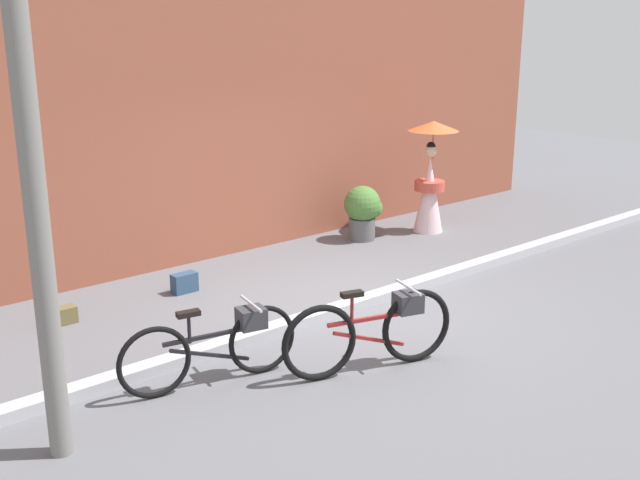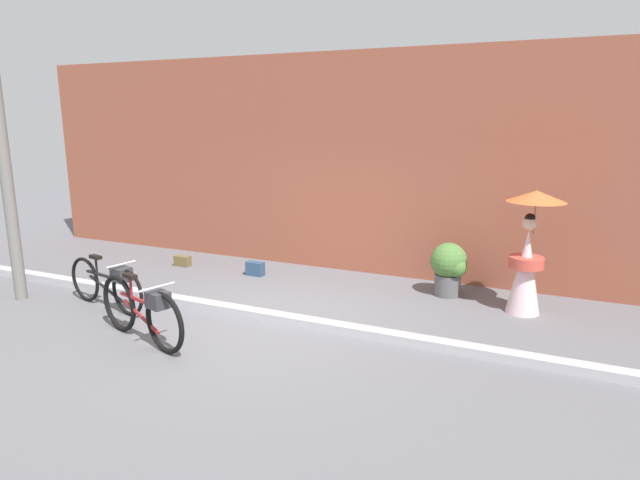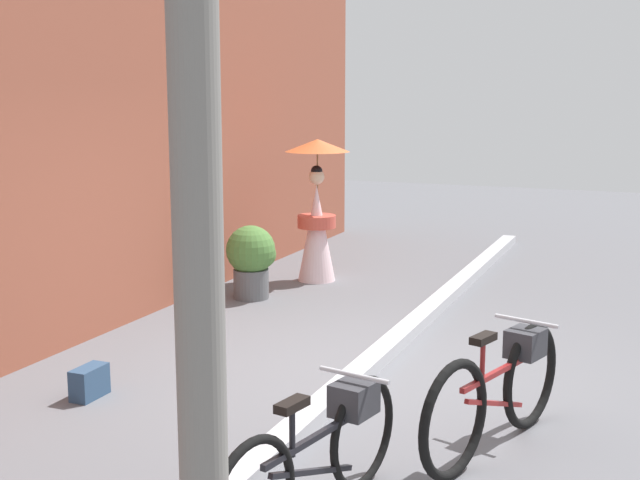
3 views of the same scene
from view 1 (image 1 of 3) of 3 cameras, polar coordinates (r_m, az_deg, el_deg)
The scene contains 10 objects.
ground_plane at distance 9.33m, azimuth 2.77°, elevation -5.09°, with size 30.00×30.00×0.00m, color slate.
building_wall at distance 11.21m, azimuth -7.90°, elevation 8.85°, with size 14.00×0.40×3.97m, color brown.
sidewalk_curb at distance 9.31m, azimuth 2.78°, elevation -4.74°, with size 14.00×0.20×0.12m, color #B2B2B7.
bicycle_near_officer at distance 7.61m, azimuth 4.05°, elevation -6.68°, with size 1.79×0.66×0.86m.
bicycle_far_side at distance 7.39m, azimuth -7.70°, elevation -7.69°, with size 1.77×0.53×0.79m.
person_with_parasol at distance 12.59m, azimuth 8.24°, elevation 4.75°, with size 0.82×0.82×1.82m.
potted_plant_by_door at distance 12.08m, azimuth 3.26°, elevation 2.27°, with size 0.59×0.58×0.87m.
backpack_on_pavement at distance 9.95m, azimuth -10.08°, elevation -3.14°, with size 0.33×0.16×0.25m.
backpack_spare at distance 9.30m, azimuth -18.67°, elevation -5.36°, with size 0.31×0.17×0.20m.
utility_pole at distance 5.93m, azimuth -20.78°, elevation 5.61°, with size 0.18×0.18×4.80m, color slate.
Camera 1 is at (-5.96, -6.34, 3.38)m, focal length 42.82 mm.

